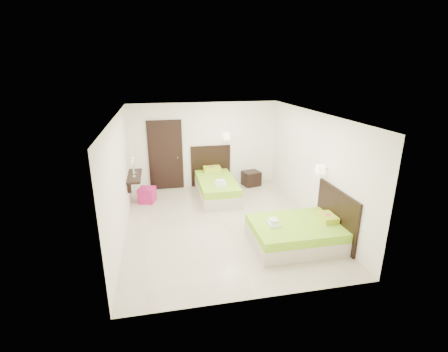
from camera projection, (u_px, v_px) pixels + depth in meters
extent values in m
plane|color=#BDB29D|center=(222.00, 223.00, 7.81)|extent=(5.50, 5.50, 0.00)
cube|color=beige|center=(217.00, 191.00, 9.39)|extent=(1.03, 2.06, 0.33)
cube|color=#75BA1D|center=(217.00, 183.00, 9.30)|extent=(1.02, 2.04, 0.21)
cube|color=black|center=(211.00, 166.00, 10.17)|extent=(1.24, 0.05, 1.29)
cube|color=#B3CB25|center=(212.00, 169.00, 9.97)|extent=(0.52, 0.35, 0.14)
cylinder|color=#E9376E|center=(212.00, 167.00, 9.94)|extent=(0.12, 0.12, 0.00)
cube|color=white|center=(220.00, 184.00, 8.73)|extent=(0.31, 0.23, 0.08)
cube|color=white|center=(220.00, 182.00, 8.70)|extent=(0.23, 0.17, 0.08)
cube|color=white|center=(226.00, 136.00, 9.81)|extent=(0.19, 0.19, 0.21)
cylinder|color=#2D2116|center=(226.00, 136.00, 9.89)|extent=(0.03, 0.16, 0.03)
cube|color=beige|center=(295.00, 238.00, 6.85)|extent=(1.85, 1.39, 0.30)
cube|color=#75BA1D|center=(296.00, 227.00, 6.78)|extent=(1.83, 1.38, 0.19)
cube|color=black|center=(336.00, 215.00, 6.89)|extent=(0.05, 1.58, 1.16)
cube|color=#B3CB25|center=(327.00, 218.00, 6.86)|extent=(0.32, 0.46, 0.13)
cylinder|color=#E9376E|center=(328.00, 215.00, 6.84)|extent=(0.11, 0.11, 0.00)
cube|color=white|center=(273.00, 224.00, 6.64)|extent=(0.20, 0.28, 0.07)
cube|color=white|center=(273.00, 221.00, 6.62)|extent=(0.15, 0.21, 0.07)
cube|color=white|center=(320.00, 169.00, 7.13)|extent=(0.17, 0.17, 0.19)
cylinder|color=#2D2116|center=(324.00, 169.00, 7.15)|extent=(0.16, 0.03, 0.03)
cube|color=black|center=(251.00, 178.00, 10.30)|extent=(0.60, 0.56, 0.45)
cube|color=#A8165A|center=(147.00, 195.00, 9.00)|extent=(0.52, 0.52, 0.42)
cube|color=black|center=(166.00, 156.00, 9.77)|extent=(1.02, 0.06, 2.14)
cube|color=black|center=(166.00, 156.00, 9.73)|extent=(0.88, 0.04, 2.06)
cylinder|color=silver|center=(178.00, 157.00, 9.78)|extent=(0.03, 0.10, 0.03)
cube|color=black|center=(134.00, 176.00, 8.64)|extent=(0.35, 1.20, 0.06)
cube|color=black|center=(129.00, 187.00, 8.25)|extent=(0.10, 0.04, 0.30)
cube|color=black|center=(132.00, 176.00, 9.08)|extent=(0.10, 0.04, 0.30)
cylinder|color=silver|center=(134.00, 176.00, 8.49)|extent=(0.10, 0.10, 0.02)
cylinder|color=silver|center=(134.00, 172.00, 8.45)|extent=(0.02, 0.02, 0.22)
cone|color=silver|center=(133.00, 167.00, 8.41)|extent=(0.07, 0.07, 0.04)
cylinder|color=white|center=(133.00, 164.00, 8.38)|extent=(0.02, 0.02, 0.15)
sphere|color=#FFB23F|center=(132.00, 161.00, 8.35)|extent=(0.02, 0.02, 0.02)
cylinder|color=silver|center=(135.00, 173.00, 8.77)|extent=(0.10, 0.10, 0.02)
cylinder|color=silver|center=(134.00, 169.00, 8.73)|extent=(0.02, 0.02, 0.22)
cone|color=silver|center=(134.00, 164.00, 8.69)|extent=(0.07, 0.07, 0.04)
cylinder|color=white|center=(133.00, 161.00, 8.66)|extent=(0.02, 0.02, 0.15)
sphere|color=#FFB23F|center=(133.00, 158.00, 8.63)|extent=(0.02, 0.02, 0.02)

